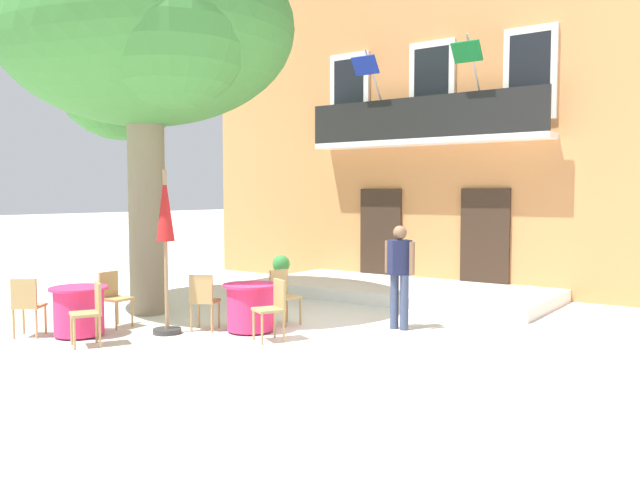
# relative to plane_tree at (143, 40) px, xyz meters

# --- Properties ---
(ground_plane) EXTENTS (120.00, 120.00, 0.00)m
(ground_plane) POSITION_rel_plane_tree_xyz_m (3.48, 0.73, -4.92)
(ground_plane) COLOR silver
(building_facade) EXTENTS (13.00, 5.09, 7.50)m
(building_facade) POSITION_rel_plane_tree_xyz_m (2.94, 7.72, -1.18)
(building_facade) COLOR #CC844C
(building_facade) RESTS_ON ground
(entrance_step_platform) EXTENTS (6.25, 2.78, 0.25)m
(entrance_step_platform) POSITION_rel_plane_tree_xyz_m (2.94, 4.34, -4.80)
(entrance_step_platform) COLOR silver
(entrance_step_platform) RESTS_ON ground
(plane_tree) EXTENTS (5.70, 5.01, 6.73)m
(plane_tree) POSITION_rel_plane_tree_xyz_m (0.00, 0.00, 0.00)
(plane_tree) COLOR #7F755B
(plane_tree) RESTS_ON ground
(cafe_table_near_tree) EXTENTS (0.86, 0.86, 0.76)m
(cafe_table_near_tree) POSITION_rel_plane_tree_xyz_m (2.66, -0.17, -4.53)
(cafe_table_near_tree) COLOR #E52D66
(cafe_table_near_tree) RESTS_ON ground
(cafe_chair_near_tree_0) EXTENTS (0.54, 0.54, 0.91)m
(cafe_chair_near_tree_0) POSITION_rel_plane_tree_xyz_m (3.36, -0.45, -4.39)
(cafe_chair_near_tree_0) COLOR tan
(cafe_chair_near_tree_0) RESTS_ON ground
(cafe_chair_near_tree_1) EXTENTS (0.46, 0.46, 0.91)m
(cafe_chair_near_tree_1) POSITION_rel_plane_tree_xyz_m (2.72, 0.58, -4.39)
(cafe_chair_near_tree_1) COLOR tan
(cafe_chair_near_tree_1) RESTS_ON ground
(cafe_chair_near_tree_2) EXTENTS (0.53, 0.53, 0.91)m
(cafe_chair_near_tree_2) POSITION_rel_plane_tree_xyz_m (2.02, -0.56, -4.39)
(cafe_chair_near_tree_2) COLOR tan
(cafe_chair_near_tree_2) RESTS_ON ground
(cafe_table_middle) EXTENTS (0.86, 0.86, 0.76)m
(cafe_table_middle) POSITION_rel_plane_tree_xyz_m (0.74, -1.94, -4.53)
(cafe_table_middle) COLOR #E52D66
(cafe_table_middle) RESTS_ON ground
(cafe_chair_middle_0) EXTENTS (0.56, 0.56, 0.91)m
(cafe_chair_middle_0) POSITION_rel_plane_tree_xyz_m (0.18, -2.44, -4.39)
(cafe_chair_middle_0) COLOR tan
(cafe_chair_middle_0) RESTS_ON ground
(cafe_chair_middle_1) EXTENTS (0.54, 0.54, 0.91)m
(cafe_chair_middle_1) POSITION_rel_plane_tree_xyz_m (1.44, -2.22, -4.39)
(cafe_chair_middle_1) COLOR tan
(cafe_chair_middle_1) RESTS_ON ground
(cafe_chair_middle_2) EXTENTS (0.44, 0.44, 0.91)m
(cafe_chair_middle_2) POSITION_rel_plane_tree_xyz_m (0.59, -1.20, -4.39)
(cafe_chair_middle_2) COLOR tan
(cafe_chair_middle_2) RESTS_ON ground
(cafe_umbrella) EXTENTS (0.44, 0.44, 2.55)m
(cafe_umbrella) POSITION_rel_plane_tree_xyz_m (1.70, -1.03, -3.26)
(cafe_umbrella) COLOR #997A56
(cafe_umbrella) RESTS_ON ground
(ground_planter_left) EXTENTS (0.43, 0.43, 0.68)m
(ground_planter_left) POSITION_rel_plane_tree_xyz_m (-0.54, 4.58, -4.55)
(ground_planter_left) COLOR #995638
(ground_planter_left) RESTS_ON ground
(pedestrian_near_entrance) EXTENTS (0.53, 0.40, 1.67)m
(pedestrian_near_entrance) POSITION_rel_plane_tree_xyz_m (4.50, 1.35, -3.98)
(pedestrian_near_entrance) COLOR #384260
(pedestrian_near_entrance) RESTS_ON ground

